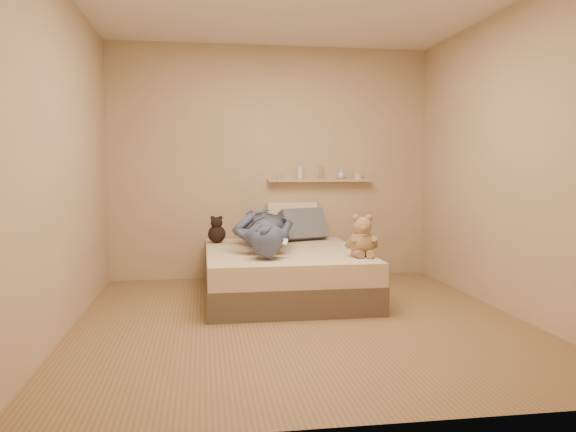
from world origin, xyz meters
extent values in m
plane|color=olive|center=(0.00, 0.00, 0.00)|extent=(3.80, 3.80, 0.00)
plane|color=tan|center=(0.00, 1.90, 1.30)|extent=(3.60, 0.00, 3.60)
plane|color=tan|center=(0.00, -1.90, 1.30)|extent=(3.60, 0.00, 3.60)
plane|color=tan|center=(-1.80, 0.00, 1.30)|extent=(0.00, 3.80, 3.80)
plane|color=tan|center=(1.80, 0.00, 1.30)|extent=(0.00, 3.80, 3.80)
cube|color=brown|center=(0.00, 0.93, 0.12)|extent=(1.50, 1.90, 0.25)
cube|color=beige|center=(0.00, 0.93, 0.35)|extent=(1.48, 1.88, 0.20)
cube|color=silver|center=(-0.12, 0.43, 0.59)|extent=(0.17, 0.12, 0.05)
cube|color=black|center=(-0.12, 0.42, 0.61)|extent=(0.09, 0.06, 0.03)
sphere|color=#A28058|center=(0.63, 0.42, 0.56)|extent=(0.23, 0.23, 0.23)
sphere|color=tan|center=(0.63, 0.40, 0.72)|extent=(0.17, 0.17, 0.17)
sphere|color=#A38759|center=(0.57, 0.40, 0.79)|extent=(0.06, 0.06, 0.06)
sphere|color=#947451|center=(0.69, 0.39, 0.79)|extent=(0.06, 0.06, 0.06)
sphere|color=#885F4B|center=(0.63, 0.32, 0.70)|extent=(0.07, 0.07, 0.07)
cylinder|color=olive|center=(0.53, 0.40, 0.58)|extent=(0.09, 0.16, 0.13)
cylinder|color=#987351|center=(0.74, 0.38, 0.58)|extent=(0.11, 0.16, 0.13)
cylinder|color=#886848|center=(0.57, 0.32, 0.48)|extent=(0.09, 0.16, 0.08)
cylinder|color=#9B7552|center=(0.68, 0.31, 0.48)|extent=(0.11, 0.17, 0.08)
cylinder|color=beige|center=(0.63, 0.40, 0.65)|extent=(0.13, 0.13, 0.02)
sphere|color=black|center=(-0.63, 1.53, 0.54)|extent=(0.19, 0.19, 0.19)
sphere|color=black|center=(-0.63, 1.52, 0.66)|extent=(0.13, 0.13, 0.13)
sphere|color=black|center=(-0.67, 1.52, 0.72)|extent=(0.05, 0.05, 0.05)
sphere|color=black|center=(-0.59, 1.51, 0.72)|extent=(0.05, 0.05, 0.05)
cube|color=beige|center=(0.21, 1.76, 0.65)|extent=(0.55, 0.22, 0.42)
cube|color=slate|center=(0.32, 1.62, 0.62)|extent=(0.56, 0.42, 0.37)
imported|color=#474B6F|center=(-0.18, 1.05, 0.65)|extent=(0.76, 1.71, 0.40)
cube|color=tan|center=(0.55, 1.84, 1.10)|extent=(1.20, 0.12, 0.03)
cylinder|color=#B1AB98|center=(0.08, 1.84, 1.14)|extent=(0.06, 0.06, 0.05)
imported|color=silver|center=(0.32, 1.84, 1.20)|extent=(0.09, 0.09, 0.18)
cylinder|color=#BDBCC1|center=(0.56, 1.84, 1.20)|extent=(0.03, 0.03, 0.16)
imported|color=silver|center=(0.79, 1.84, 1.17)|extent=(0.13, 0.13, 0.12)
cylinder|color=silver|center=(1.00, 1.84, 1.15)|extent=(0.09, 0.09, 0.07)
camera|label=1|loc=(-0.77, -4.41, 1.23)|focal=35.00mm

